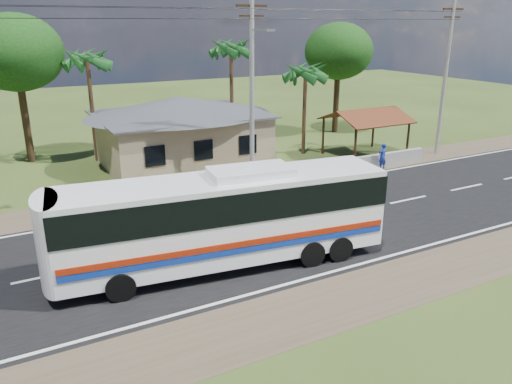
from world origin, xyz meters
TOP-DOWN VIEW (x-y plane):
  - ground at (0.00, 0.00)m, footprint 120.00×120.00m
  - road at (0.00, 0.00)m, footprint 120.00×16.00m
  - house at (1.00, 13.00)m, footprint 12.40×10.00m
  - waiting_shed at (13.00, 8.50)m, footprint 5.20×4.48m
  - concrete_barrier at (12.00, 5.60)m, footprint 7.00×0.30m
  - utility_poles at (2.67, 6.49)m, footprint 32.80×2.22m
  - palm_near at (9.50, 11.00)m, footprint 2.80×2.80m
  - palm_mid at (6.00, 15.50)m, footprint 2.80×2.80m
  - palm_far at (-4.00, 16.00)m, footprint 2.80×2.80m
  - tree_behind_house at (-8.00, 18.00)m, footprint 6.00×6.00m
  - tree_behind_shed at (16.00, 16.00)m, footprint 5.60×5.60m
  - coach_bus at (-2.72, -2.30)m, footprint 12.65×4.18m
  - motorcycle at (-0.62, 7.65)m, footprint 1.83×0.98m
  - person at (11.70, 5.17)m, footprint 0.69×0.50m

SIDE VIEW (x-z plane):
  - ground at x=0.00m, z-range 0.00..0.00m
  - road at x=0.00m, z-range -0.01..0.02m
  - concrete_barrier at x=12.00m, z-range 0.00..0.90m
  - motorcycle at x=-0.62m, z-range 0.00..0.91m
  - person at x=11.70m, z-range 0.00..1.73m
  - coach_bus at x=-2.72m, z-range 0.28..4.14m
  - house at x=1.00m, z-range 0.14..5.14m
  - waiting_shed at x=13.00m, z-range 1.05..4.40m
  - palm_near at x=9.50m, z-range 2.36..9.06m
  - utility_poles at x=2.67m, z-range 0.27..11.27m
  - palm_far at x=-4.00m, z-range 2.83..10.53m
  - tree_behind_shed at x=16.00m, z-range 2.17..11.19m
  - tree_behind_house at x=-8.00m, z-range 2.31..11.92m
  - palm_mid at x=6.00m, z-range 3.06..11.26m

